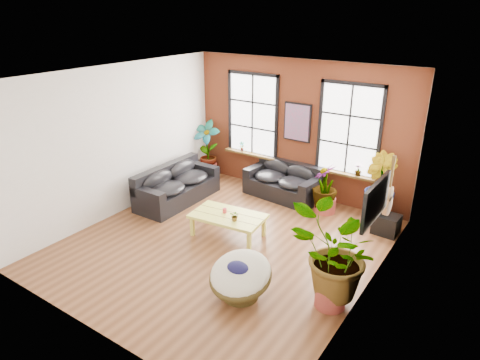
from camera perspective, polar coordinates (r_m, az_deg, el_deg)
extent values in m
cube|color=brown|center=(9.18, -2.12, -8.48)|extent=(6.00, 6.50, 0.02)
cube|color=white|center=(7.98, -2.48, 13.80)|extent=(6.00, 6.50, 0.02)
cube|color=#542213|center=(11.09, 7.78, 6.72)|extent=(6.00, 0.02, 3.50)
cube|color=silver|center=(6.34, -20.09, -6.78)|extent=(6.00, 0.02, 3.50)
cube|color=silver|center=(10.40, -15.85, 5.03)|extent=(0.02, 6.50, 3.50)
cube|color=silver|center=(7.19, 17.49, -2.90)|extent=(0.02, 6.50, 3.50)
cube|color=white|center=(11.62, 1.68, 8.66)|extent=(1.40, 0.02, 2.10)
cube|color=#463113|center=(11.87, 1.44, 3.52)|extent=(1.60, 0.22, 0.06)
cube|color=white|center=(10.48, 14.32, 6.45)|extent=(1.40, 0.02, 2.10)
cube|color=#463113|center=(10.75, 13.65, 0.83)|extent=(1.60, 0.22, 0.06)
cube|color=black|center=(11.26, 5.71, -1.18)|extent=(2.04, 1.14, 0.45)
cube|color=black|center=(11.38, 6.82, 1.46)|extent=(1.97, 0.43, 0.46)
cube|color=black|center=(11.60, 2.26, 1.44)|extent=(0.33, 0.97, 0.23)
cube|color=black|center=(10.72, 9.59, -0.68)|extent=(0.33, 0.97, 0.23)
ellipsoid|color=black|center=(11.31, 4.06, 0.55)|extent=(0.90, 0.88, 0.25)
ellipsoid|color=black|center=(11.46, 4.89, 1.70)|extent=(0.84, 0.33, 0.44)
ellipsoid|color=black|center=(10.93, 7.23, -0.38)|extent=(0.90, 0.88, 0.25)
ellipsoid|color=black|center=(11.08, 8.04, 0.82)|extent=(0.84, 0.33, 0.44)
cube|color=black|center=(11.08, -8.27, -1.70)|extent=(0.99, 2.33, 0.45)
cube|color=black|center=(11.14, -9.82, 0.89)|extent=(0.26, 2.32, 0.46)
cube|color=black|center=(10.26, -12.21, -1.88)|extent=(0.97, 0.24, 0.24)
cube|color=black|center=(11.68, -4.99, 1.57)|extent=(0.97, 0.24, 0.24)
ellipsoid|color=black|center=(10.62, -9.78, -1.16)|extent=(0.82, 1.02, 0.26)
ellipsoid|color=black|center=(10.74, -10.93, -0.01)|extent=(0.27, 1.02, 0.45)
ellipsoid|color=black|center=(11.25, -6.60, 0.38)|extent=(0.82, 1.02, 0.26)
ellipsoid|color=black|center=(11.36, -7.72, 1.46)|extent=(0.27, 1.02, 0.45)
cube|color=#DDE050|center=(9.25, -1.62, -4.85)|extent=(1.65, 1.06, 0.07)
cube|color=#463113|center=(9.12, -2.08, -5.03)|extent=(1.55, 0.18, 0.00)
cube|color=#463113|center=(9.35, -1.17, -4.29)|extent=(1.55, 0.18, 0.00)
cube|color=#DDE050|center=(9.42, -6.37, -6.16)|extent=(0.09, 0.09, 0.44)
cube|color=#DDE050|center=(8.81, 1.22, -8.20)|extent=(0.09, 0.09, 0.44)
cube|color=#DDE050|center=(9.95, -4.08, -4.45)|extent=(0.09, 0.09, 0.44)
cube|color=#DDE050|center=(9.37, 3.19, -6.23)|extent=(0.09, 0.09, 0.44)
cylinder|color=#E43943|center=(9.30, -2.06, -4.10)|extent=(0.10, 0.10, 0.10)
cylinder|color=#483B19|center=(7.62, 0.05, -14.47)|extent=(0.63, 0.63, 0.25)
torus|color=#483B19|center=(7.44, 0.05, -12.67)|extent=(1.09, 1.09, 0.49)
ellipsoid|color=beige|center=(7.41, 0.05, -12.27)|extent=(1.05, 1.11, 0.67)
ellipsoid|color=#151440|center=(7.30, -0.18, -11.65)|extent=(0.42, 0.34, 0.19)
cube|color=black|center=(10.97, 7.66, 7.65)|extent=(0.74, 0.04, 0.98)
cube|color=#0C7F8C|center=(10.95, 7.59, 7.61)|extent=(0.66, 0.02, 0.90)
cube|color=black|center=(7.51, 17.66, -2.66)|extent=(0.06, 1.25, 0.72)
cube|color=black|center=(7.52, 17.41, -2.60)|extent=(0.01, 1.15, 0.62)
cylinder|color=#B27F4C|center=(8.66, 19.05, -3.25)|extent=(0.09, 0.38, 0.38)
cylinder|color=#B27F4C|center=(8.56, 19.25, -1.73)|extent=(0.09, 0.30, 0.30)
cylinder|color=black|center=(8.66, 19.02, -3.24)|extent=(0.09, 0.11, 0.11)
cube|color=#463113|center=(8.43, 19.57, 0.57)|extent=(0.04, 0.05, 0.55)
cube|color=#463113|center=(8.32, 19.85, 2.61)|extent=(0.06, 0.06, 0.14)
cube|color=black|center=(9.98, 18.92, -5.59)|extent=(0.56, 0.48, 0.45)
cylinder|color=#A64036|center=(12.59, -4.34, 1.35)|extent=(0.67, 0.67, 0.41)
cylinder|color=#A64036|center=(10.45, 17.59, -4.43)|extent=(0.54, 0.54, 0.35)
cylinder|color=#A64036|center=(7.54, 11.93, -14.90)|extent=(0.56, 0.56, 0.37)
cylinder|color=#A64036|center=(10.62, 11.25, -3.24)|extent=(0.59, 0.59, 0.37)
imported|color=#1B4A13|center=(12.37, -4.44, 4.43)|extent=(0.86, 0.64, 1.52)
imported|color=#1B4A13|center=(10.14, 17.98, -0.76)|extent=(1.05, 1.06, 1.51)
imported|color=#1B4A13|center=(7.14, 12.50, -9.91)|extent=(1.85, 1.86, 1.56)
imported|color=#1B4A13|center=(10.40, 11.24, -0.79)|extent=(0.75, 0.75, 1.09)
imported|color=#1B4A13|center=(8.94, -0.68, -4.80)|extent=(0.23, 0.21, 0.23)
imported|color=#1B4A13|center=(11.97, 0.24, 4.52)|extent=(0.17, 0.17, 0.27)
imported|color=#1B4A13|center=(10.59, 15.48, 1.27)|extent=(0.19, 0.19, 0.27)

